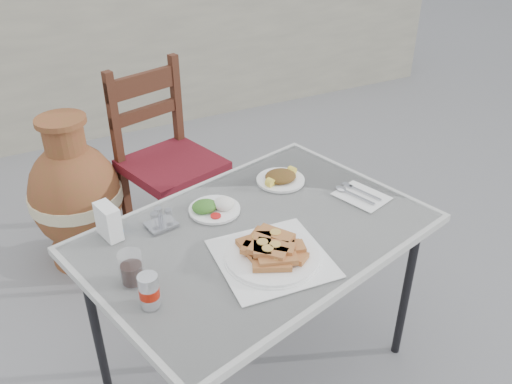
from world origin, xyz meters
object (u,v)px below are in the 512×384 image
cafe_table (258,241)px  salad_rice_plate (214,207)px  condiment_caddy (161,221)px  soda_can (149,291)px  pide_plate (272,251)px  terracotta_urn (76,197)px  salad_chopped_plate (281,178)px  napkin_holder (108,221)px  chair (167,160)px  cola_glass (131,270)px

cafe_table → salad_rice_plate: (-0.09, 0.17, 0.07)m
cafe_table → salad_rice_plate: bearing=116.9°
cafe_table → condiment_caddy: condiment_caddy is taller
salad_rice_plate → soda_can: bearing=-134.0°
pide_plate → terracotta_urn: bearing=108.9°
salad_chopped_plate → terracotta_urn: bearing=129.7°
napkin_holder → chair: chair is taller
salad_rice_plate → chair: bearing=83.9°
salad_rice_plate → chair: chair is taller
napkin_holder → condiment_caddy: 0.17m
cafe_table → chair: size_ratio=1.37×
cafe_table → chair: (-0.00, 1.00, -0.15)m
salad_rice_plate → chair: (0.09, 0.82, -0.22)m
salad_rice_plate → napkin_holder: napkin_holder is taller
soda_can → napkin_holder: size_ratio=0.88×
cafe_table → soda_can: (-0.44, -0.19, 0.10)m
pide_plate → soda_can: 0.41m
napkin_holder → pide_plate: bearing=-53.1°
salad_rice_plate → cola_glass: (-0.37, -0.24, 0.03)m
salad_rice_plate → chair: size_ratio=0.19×
chair → condiment_caddy: bearing=-125.5°
pide_plate → cola_glass: (-0.42, 0.09, 0.01)m
condiment_caddy → terracotta_urn: 0.99m
condiment_caddy → cola_glass: bearing=-125.5°
cola_glass → condiment_caddy: (0.17, 0.23, -0.02)m
salad_rice_plate → condiment_caddy: (-0.20, -0.01, 0.01)m
cola_glass → condiment_caddy: 0.29m
cola_glass → chair: bearing=66.9°
salad_chopped_plate → soda_can: soda_can is taller
salad_chopped_plate → cola_glass: size_ratio=1.84×
salad_rice_plate → terracotta_urn: bearing=112.2°
terracotta_urn → cafe_table: bearing=-67.0°
chair → terracotta_urn: bearing=154.1°
salad_chopped_plate → chair: bearing=107.0°
cola_glass → napkin_holder: size_ratio=0.86×
napkin_holder → cafe_table: bearing=-36.1°
salad_rice_plate → soda_can: (-0.35, -0.36, 0.04)m
napkin_holder → condiment_caddy: size_ratio=1.07×
salad_chopped_plate → napkin_holder: bearing=-175.1°
pide_plate → condiment_caddy: size_ratio=3.26×
condiment_caddy → salad_rice_plate: bearing=2.1°
pide_plate → salad_chopped_plate: pide_plate is taller
cola_glass → terracotta_urn: bearing=90.0°
salad_rice_plate → terracotta_urn: 1.03m
soda_can → cafe_table: bearing=23.3°
salad_rice_plate → salad_chopped_plate: (0.32, 0.08, -0.00)m
soda_can → pide_plate: bearing=3.9°
cafe_table → pide_plate: size_ratio=3.62×
cafe_table → chair: bearing=90.0°
cafe_table → terracotta_urn: size_ratio=1.68×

